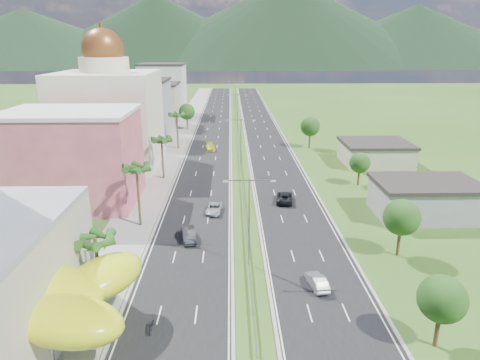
{
  "coord_description": "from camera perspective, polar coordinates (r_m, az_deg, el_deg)",
  "views": [
    {
      "loc": [
        -2.1,
        -36.4,
        25.81
      ],
      "look_at": [
        -0.81,
        21.93,
        7.0
      ],
      "focal_mm": 32.0,
      "sensor_mm": 36.0,
      "label": 1
    }
  ],
  "objects": [
    {
      "name": "ground",
      "position": [
        44.67,
        1.74,
        -17.43
      ],
      "size": [
        500.0,
        500.0,
        0.0
      ],
      "primitive_type": "plane",
      "color": "#2D5119",
      "rests_on": "ground"
    },
    {
      "name": "road_left",
      "position": [
        129.12,
        -3.67,
        6.31
      ],
      "size": [
        11.0,
        260.0,
        0.04
      ],
      "primitive_type": "cube",
      "color": "black",
      "rests_on": "ground"
    },
    {
      "name": "road_right",
      "position": [
        129.36,
        3.03,
        6.34
      ],
      "size": [
        11.0,
        260.0,
        0.04
      ],
      "primitive_type": "cube",
      "color": "black",
      "rests_on": "ground"
    },
    {
      "name": "sidewalk_left",
      "position": [
        129.86,
        -7.88,
        6.26
      ],
      "size": [
        7.0,
        260.0,
        0.12
      ],
      "primitive_type": "cube",
      "color": "gray",
      "rests_on": "ground"
    },
    {
      "name": "median_guardrail",
      "position": [
        111.3,
        -0.16,
        4.79
      ],
      "size": [
        0.1,
        216.06,
        0.76
      ],
      "color": "gray",
      "rests_on": "ground"
    },
    {
      "name": "streetlight_median_b",
      "position": [
        50.21,
        1.23,
        -4.45
      ],
      "size": [
        6.04,
        0.25,
        11.0
      ],
      "color": "gray",
      "rests_on": "ground"
    },
    {
      "name": "streetlight_median_c",
      "position": [
        88.51,
        0.12,
        5.43
      ],
      "size": [
        6.04,
        0.25,
        11.0
      ],
      "color": "gray",
      "rests_on": "ground"
    },
    {
      "name": "streetlight_median_d",
      "position": [
        132.8,
        -0.36,
        9.61
      ],
      "size": [
        6.04,
        0.25,
        11.0
      ],
      "color": "gray",
      "rests_on": "ground"
    },
    {
      "name": "streetlight_median_e",
      "position": [
        177.44,
        -0.6,
        11.7
      ],
      "size": [
        6.04,
        0.25,
        11.0
      ],
      "color": "gray",
      "rests_on": "ground"
    },
    {
      "name": "lime_canopy",
      "position": [
        42.46,
        -26.8,
        -13.62
      ],
      "size": [
        18.0,
        15.0,
        7.4
      ],
      "color": "#D5E216",
      "rests_on": "ground"
    },
    {
      "name": "pink_shophouse",
      "position": [
        75.4,
        -21.34,
        2.57
      ],
      "size": [
        20.0,
        15.0,
        15.0
      ],
      "primitive_type": "cube",
      "color": "#BE4E5D",
      "rests_on": "ground"
    },
    {
      "name": "domed_building",
      "position": [
        96.09,
        -17.08,
        8.44
      ],
      "size": [
        20.0,
        20.0,
        28.7
      ],
      "color": "beige",
      "rests_on": "ground"
    },
    {
      "name": "midrise_grey",
      "position": [
        120.36,
        -13.36,
        8.88
      ],
      "size": [
        16.0,
        15.0,
        16.0
      ],
      "primitive_type": "cube",
      "color": "gray",
      "rests_on": "ground"
    },
    {
      "name": "midrise_beige",
      "position": [
        141.94,
        -11.53,
        9.69
      ],
      "size": [
        16.0,
        15.0,
        13.0
      ],
      "primitive_type": "cube",
      "color": "#BEAF9C",
      "rests_on": "ground"
    },
    {
      "name": "midrise_white",
      "position": [
        164.18,
        -10.2,
        11.72
      ],
      "size": [
        16.0,
        15.0,
        18.0
      ],
      "primitive_type": "cube",
      "color": "silver",
      "rests_on": "ground"
    },
    {
      "name": "shed_near",
      "position": [
        72.25,
        23.46,
        -2.49
      ],
      "size": [
        15.0,
        10.0,
        5.0
      ],
      "primitive_type": "cube",
      "color": "gray",
      "rests_on": "ground"
    },
    {
      "name": "shed_far",
      "position": [
        99.71,
        17.58,
        3.33
      ],
      "size": [
        14.0,
        12.0,
        4.4
      ],
      "primitive_type": "cube",
      "color": "#BEAF9C",
      "rests_on": "ground"
    },
    {
      "name": "palm_tree_b",
      "position": [
        44.79,
        -18.73,
        -7.9
      ],
      "size": [
        3.6,
        3.6,
        8.1
      ],
      "color": "#47301C",
      "rests_on": "ground"
    },
    {
      "name": "palm_tree_c",
      "position": [
        62.37,
        -13.63,
        1.24
      ],
      "size": [
        3.6,
        3.6,
        9.6
      ],
      "color": "#47301C",
      "rests_on": "ground"
    },
    {
      "name": "palm_tree_d",
      "position": [
        84.5,
        -10.41,
        5.09
      ],
      "size": [
        3.6,
        3.6,
        8.6
      ],
      "color": "#47301C",
      "rests_on": "ground"
    },
    {
      "name": "palm_tree_e",
      "position": [
        108.66,
        -8.43,
        8.41
      ],
      "size": [
        3.6,
        3.6,
        9.4
      ],
      "color": "#47301C",
      "rests_on": "ground"
    },
    {
      "name": "leafy_tree_lfar",
      "position": [
        133.63,
        -7.1,
        9.02
      ],
      "size": [
        4.9,
        4.9,
        8.05
      ],
      "color": "#47301C",
      "rests_on": "ground"
    },
    {
      "name": "leafy_tree_ra",
      "position": [
        41.91,
        25.36,
        -14.17
      ],
      "size": [
        4.2,
        4.2,
        6.9
      ],
      "color": "#47301C",
      "rests_on": "ground"
    },
    {
      "name": "leafy_tree_rb",
      "position": [
        56.69,
        20.76,
        -4.7
      ],
      "size": [
        4.55,
        4.55,
        7.47
      ],
      "color": "#47301C",
      "rests_on": "ground"
    },
    {
      "name": "leafy_tree_rc",
      "position": [
        82.93,
        15.68,
        2.21
      ],
      "size": [
        3.85,
        3.85,
        6.33
      ],
      "color": "#47301C",
      "rests_on": "ground"
    },
    {
      "name": "leafy_tree_rd",
      "position": [
        110.16,
        9.34,
        7.05
      ],
      "size": [
        4.9,
        4.9,
        8.05
      ],
      "color": "#47301C",
      "rests_on": "ground"
    },
    {
      "name": "mountain_ridge",
      "position": [
        491.03,
        6.2,
        14.75
      ],
      "size": [
        860.0,
        140.0,
        90.0
      ],
      "primitive_type": null,
      "color": "black",
      "rests_on": "ground"
    },
    {
      "name": "car_dark_left",
      "position": [
        59.15,
        -6.86,
        -7.23
      ],
      "size": [
        2.52,
        5.12,
        1.61
      ],
      "primitive_type": "imported",
      "rotation": [
        0.0,
        0.0,
        0.17
      ],
      "color": "black",
      "rests_on": "road_left"
    },
    {
      "name": "car_silver_mid_left",
      "position": [
        68.02,
        -3.48,
        -3.81
      ],
      "size": [
        2.81,
        5.14,
        1.36
      ],
      "primitive_type": "imported",
      "rotation": [
        0.0,
        0.0,
        -0.11
      ],
      "color": "#A5A8AD",
      "rests_on": "road_left"
    },
    {
      "name": "car_yellow_far_left",
      "position": [
        107.9,
        -3.94,
        4.43
      ],
      "size": [
        2.79,
        5.55,
        1.55
      ],
      "primitive_type": "imported",
      "rotation": [
        0.0,
        0.0,
        0.12
      ],
      "color": "gold",
      "rests_on": "road_left"
    },
    {
      "name": "car_silver_right",
      "position": [
        49.09,
        10.25,
        -13.15
      ],
      "size": [
        2.15,
        4.48,
        1.41
      ],
      "primitive_type": "imported",
      "rotation": [
        0.0,
        0.0,
        3.3
      ],
      "color": "#96989D",
      "rests_on": "road_right"
    },
    {
      "name": "car_dark_far_right",
      "position": [
        72.84,
        5.98,
        -2.28
      ],
      "size": [
        3.43,
        6.08,
        1.6
      ],
      "primitive_type": "imported",
      "rotation": [
        0.0,
        0.0,
        3.0
      ],
      "color": "black",
      "rests_on": "road_right"
    },
    {
      "name": "motorcycle",
      "position": [
        42.99,
        -11.7,
        -18.29
      ],
      "size": [
        0.66,
        2.08,
        1.32
      ],
      "primitive_type": "imported",
      "rotation": [
        0.0,
        0.0,
        -0.02
      ],
      "color": "black",
      "rests_on": "road_left"
    }
  ]
}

